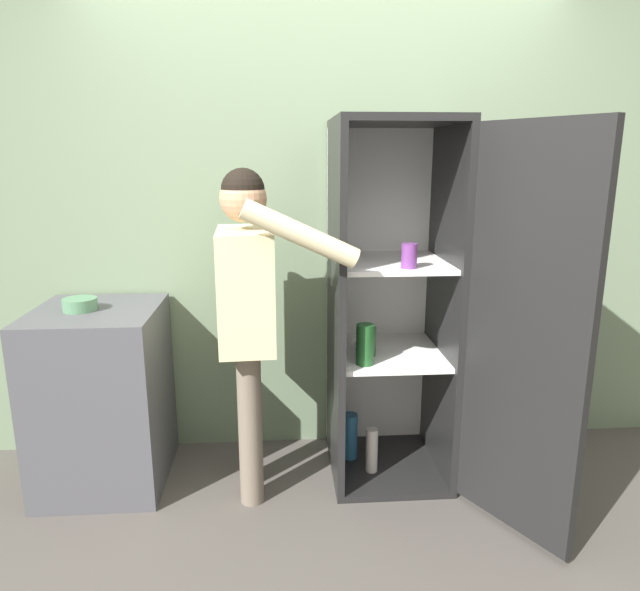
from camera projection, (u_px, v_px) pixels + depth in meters
The scene contains 6 objects.
ground_plane at pixel (341, 542), 2.50m from camera, with size 12.00×12.00×0.00m, color #4C4742.
wall_back at pixel (324, 226), 3.15m from camera, with size 7.00×0.06×2.55m.
refrigerator at pixel (413, 311), 2.83m from camera, with size 0.92×1.17×1.83m.
person at pixel (248, 298), 2.66m from camera, with size 0.64×0.59×1.60m.
counter at pixel (103, 397), 2.90m from camera, with size 0.60×0.65×0.92m.
bowl at pixel (80, 304), 2.77m from camera, with size 0.16×0.16×0.06m.
Camera 1 is at (-0.25, -2.16, 1.65)m, focal length 32.00 mm.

